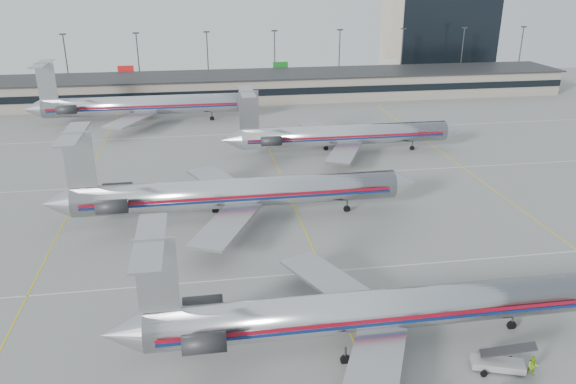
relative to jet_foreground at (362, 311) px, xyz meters
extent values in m
plane|color=gray|center=(-0.41, 2.66, -3.34)|extent=(260.00, 260.00, 0.00)
cube|color=silver|center=(-0.41, 12.66, -3.33)|extent=(160.00, 0.15, 0.02)
cube|color=gray|center=(-0.41, 100.66, -0.34)|extent=(160.00, 16.00, 6.00)
cube|color=black|center=(-0.41, 92.56, -0.14)|extent=(160.00, 0.20, 1.60)
cube|color=#2D2D30|center=(-0.41, 100.66, 2.76)|extent=(162.00, 17.00, 0.30)
cylinder|color=#38383D|center=(-45.41, 114.66, 4.16)|extent=(0.30, 0.30, 15.00)
cube|color=#2D2D30|center=(-45.41, 114.66, 11.76)|extent=(1.60, 0.40, 0.35)
cylinder|color=#38383D|center=(-27.41, 114.66, 4.16)|extent=(0.30, 0.30, 15.00)
cube|color=#2D2D30|center=(-27.41, 114.66, 11.76)|extent=(1.60, 0.40, 0.35)
cylinder|color=#38383D|center=(-9.41, 114.66, 4.16)|extent=(0.30, 0.30, 15.00)
cube|color=#2D2D30|center=(-9.41, 114.66, 11.76)|extent=(1.60, 0.40, 0.35)
cylinder|color=#38383D|center=(8.59, 114.66, 4.16)|extent=(0.30, 0.30, 15.00)
cube|color=#2D2D30|center=(8.59, 114.66, 11.76)|extent=(1.60, 0.40, 0.35)
cylinder|color=#38383D|center=(26.59, 114.66, 4.16)|extent=(0.30, 0.30, 15.00)
cube|color=#2D2D30|center=(26.59, 114.66, 11.76)|extent=(1.60, 0.40, 0.35)
cylinder|color=#38383D|center=(44.59, 114.66, 4.16)|extent=(0.30, 0.30, 15.00)
cube|color=#2D2D30|center=(44.59, 114.66, 11.76)|extent=(1.60, 0.40, 0.35)
cylinder|color=#38383D|center=(62.59, 114.66, 4.16)|extent=(0.30, 0.30, 15.00)
cube|color=#2D2D30|center=(62.59, 114.66, 11.76)|extent=(1.60, 0.40, 0.35)
cylinder|color=#38383D|center=(80.59, 114.66, 4.16)|extent=(0.30, 0.30, 15.00)
cube|color=#2D2D30|center=(80.59, 114.66, 11.76)|extent=(1.60, 0.40, 0.35)
cube|color=tan|center=(61.59, 130.66, 9.16)|extent=(30.00, 20.00, 25.00)
cylinder|color=silver|center=(0.93, 0.00, -0.05)|extent=(37.62, 3.48, 3.48)
cone|color=#ADAEB2|center=(-19.57, 0.00, -0.05)|extent=(3.39, 3.48, 3.48)
cube|color=maroon|center=(0.93, -1.75, 0.09)|extent=(35.74, 0.05, 0.33)
cube|color=navy|center=(0.93, -1.75, -0.29)|extent=(35.74, 0.05, 0.26)
cube|color=#ADAEB2|center=(-0.95, 6.59, -0.99)|extent=(8.75, 12.75, 0.30)
cube|color=#ADAEB2|center=(-0.95, -6.58, -0.99)|extent=(8.75, 12.75, 0.30)
cube|color=#ADAEB2|center=(-16.47, 0.00, 4.89)|extent=(3.20, 0.24, 6.40)
cube|color=#ADAEB2|center=(-16.75, 0.00, 7.90)|extent=(2.26, 9.87, 0.17)
cylinder|color=#2D2D30|center=(-13.18, 2.68, 0.23)|extent=(3.39, 1.60, 1.60)
cylinder|color=#2D2D30|center=(-13.18, -2.68, 0.23)|extent=(3.39, 1.60, 1.60)
cylinder|color=#2D2D30|center=(14.09, 0.00, -2.57)|extent=(0.19, 0.19, 1.55)
cylinder|color=#2D2D30|center=(-1.89, -2.25, -2.57)|extent=(0.19, 0.19, 1.55)
cylinder|color=#2D2D30|center=(-1.89, 2.26, -2.57)|extent=(0.19, 0.19, 1.55)
cylinder|color=black|center=(14.09, 0.00, -3.01)|extent=(0.85, 0.28, 0.85)
cylinder|color=silver|center=(-8.09, 28.04, 0.24)|extent=(40.92, 3.78, 3.78)
cone|color=silver|center=(14.01, 28.04, 0.24)|extent=(3.27, 3.78, 3.78)
cone|color=#ADAEB2|center=(-30.38, 28.04, 0.24)|extent=(3.68, 3.78, 3.78)
cube|color=maroon|center=(-8.09, 26.13, 0.39)|extent=(38.87, 0.05, 0.36)
cube|color=navy|center=(-8.09, 26.13, -0.02)|extent=(38.87, 0.05, 0.29)
cube|color=#ADAEB2|center=(-10.13, 35.20, -0.79)|extent=(9.51, 13.87, 0.33)
cube|color=#ADAEB2|center=(-10.13, 20.88, -0.79)|extent=(9.51, 13.87, 0.33)
cube|color=#ADAEB2|center=(-27.01, 28.04, 5.61)|extent=(3.48, 0.26, 6.96)
cube|color=#ADAEB2|center=(-27.32, 28.04, 8.88)|extent=(2.45, 10.74, 0.18)
cylinder|color=#2D2D30|center=(-23.43, 30.95, 0.54)|extent=(3.68, 1.74, 1.74)
cylinder|color=#2D2D30|center=(-23.43, 25.12, 0.54)|extent=(3.68, 1.74, 1.74)
cylinder|color=#2D2D30|center=(6.24, 28.04, -2.50)|extent=(0.20, 0.20, 1.69)
cylinder|color=#2D2D30|center=(-11.15, 25.58, -2.50)|extent=(0.20, 0.20, 1.69)
cylinder|color=#2D2D30|center=(-11.15, 30.49, -2.50)|extent=(0.20, 0.20, 1.69)
cylinder|color=black|center=(6.24, 28.04, -2.98)|extent=(0.92, 0.31, 0.92)
cylinder|color=silver|center=(12.45, 53.07, 0.01)|extent=(36.39, 3.54, 3.54)
cone|color=silver|center=(32.18, 53.07, 0.01)|extent=(3.06, 3.54, 3.54)
cone|color=#ADAEB2|center=(-7.47, 53.07, 0.01)|extent=(3.45, 3.54, 3.54)
cube|color=maroon|center=(12.45, 51.29, 0.15)|extent=(34.57, 0.05, 0.34)
cube|color=navy|center=(12.45, 51.29, -0.23)|extent=(34.57, 0.05, 0.27)
cube|color=#ADAEB2|center=(10.53, 59.77, -0.95)|extent=(8.91, 12.98, 0.31)
cube|color=#ADAEB2|center=(10.53, 46.37, -0.95)|extent=(8.91, 12.98, 0.31)
cube|color=#ADAEB2|center=(-4.31, 53.07, 5.04)|extent=(3.26, 0.24, 6.51)
cube|color=#ADAEB2|center=(-4.60, 53.07, 8.10)|extent=(2.30, 10.05, 0.17)
cylinder|color=#2D2D30|center=(-0.96, 55.80, 0.30)|extent=(3.45, 1.63, 1.63)
cylinder|color=#2D2D30|center=(-0.96, 50.34, 0.30)|extent=(3.45, 1.63, 1.63)
cylinder|color=#2D2D30|center=(24.90, 53.07, -2.55)|extent=(0.19, 0.19, 1.58)
cylinder|color=#2D2D30|center=(9.58, 50.77, -2.55)|extent=(0.19, 0.19, 1.58)
cylinder|color=#2D2D30|center=(9.58, 55.37, -2.55)|extent=(0.19, 0.19, 1.58)
cylinder|color=black|center=(24.90, 53.07, -3.01)|extent=(0.86, 0.29, 0.86)
cylinder|color=silver|center=(-23.77, 80.56, 0.40)|extent=(40.68, 3.96, 3.96)
cone|color=silver|center=(-1.72, 80.56, 0.40)|extent=(3.43, 3.96, 3.96)
cone|color=#ADAEB2|center=(-46.04, 80.56, 0.40)|extent=(3.85, 3.96, 3.96)
cube|color=maroon|center=(-23.77, 78.57, 0.56)|extent=(38.65, 0.05, 0.37)
cube|color=navy|center=(-23.77, 78.57, 0.14)|extent=(38.65, 0.05, 0.30)
cube|color=#ADAEB2|center=(-25.91, 88.05, -0.67)|extent=(9.96, 14.51, 0.34)
cube|color=#ADAEB2|center=(-25.91, 73.06, -0.67)|extent=(9.96, 14.51, 0.34)
cube|color=#ADAEB2|center=(-42.51, 80.56, 6.02)|extent=(3.64, 0.27, 7.28)
cube|color=#ADAEB2|center=(-42.83, 80.56, 9.45)|extent=(2.57, 11.24, 0.19)
cylinder|color=#2D2D30|center=(-38.76, 83.61, 0.73)|extent=(3.85, 1.82, 1.82)
cylinder|color=#2D2D30|center=(-38.76, 77.51, 0.73)|extent=(3.85, 1.82, 1.82)
cylinder|color=#2D2D30|center=(-9.86, 80.56, -2.46)|extent=(0.21, 0.21, 1.77)
cylinder|color=#2D2D30|center=(-26.99, 77.99, -2.46)|extent=(0.21, 0.21, 1.77)
cylinder|color=#2D2D30|center=(-26.99, 83.13, -2.46)|extent=(0.21, 0.21, 1.77)
cylinder|color=black|center=(-9.86, 80.56, -2.97)|extent=(0.96, 0.32, 0.96)
cube|color=#989898|center=(10.03, -5.01, -2.83)|extent=(4.37, 2.77, 0.57)
cube|color=#2D2D30|center=(10.71, -5.01, -1.52)|extent=(4.27, 2.36, 1.47)
cylinder|color=black|center=(11.51, -4.38, -3.06)|extent=(0.57, 0.18, 0.57)
cylinder|color=black|center=(11.51, -5.64, -3.06)|extent=(0.57, 0.18, 0.57)
cylinder|color=black|center=(8.54, -4.38, -3.06)|extent=(0.57, 0.18, 0.57)
cylinder|color=black|center=(8.54, -5.64, -3.06)|extent=(0.57, 0.18, 0.57)
imported|color=#89C912|center=(12.38, -6.07, -2.48)|extent=(1.04, 0.95, 1.73)
camera|label=1|loc=(-12.53, -38.70, 26.65)|focal=35.00mm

